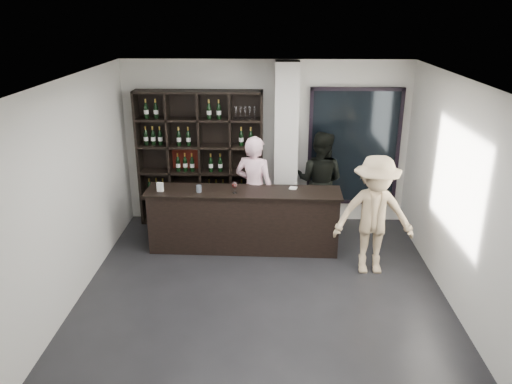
{
  "coord_description": "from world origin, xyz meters",
  "views": [
    {
      "loc": [
        0.09,
        -5.85,
        3.72
      ],
      "look_at": [
        -0.12,
        1.1,
        1.13
      ],
      "focal_mm": 35.0,
      "sensor_mm": 36.0,
      "label": 1
    }
  ],
  "objects_px": {
    "taster_black": "(320,181)",
    "wine_shelf": "(200,159)",
    "tasting_counter": "(244,220)",
    "taster_pink": "(254,189)",
    "customer": "(374,216)"
  },
  "relations": [
    {
      "from": "wine_shelf",
      "to": "tasting_counter",
      "type": "xyz_separation_m",
      "value": [
        0.81,
        -1.08,
        -0.69
      ]
    },
    {
      "from": "taster_pink",
      "to": "taster_black",
      "type": "xyz_separation_m",
      "value": [
        1.12,
        0.55,
        -0.03
      ]
    },
    {
      "from": "taster_pink",
      "to": "taster_black",
      "type": "bearing_deg",
      "value": -133.8
    },
    {
      "from": "tasting_counter",
      "to": "taster_pink",
      "type": "xyz_separation_m",
      "value": [
        0.16,
        0.36,
        0.39
      ]
    },
    {
      "from": "tasting_counter",
      "to": "taster_pink",
      "type": "bearing_deg",
      "value": 67.34
    },
    {
      "from": "wine_shelf",
      "to": "tasting_counter",
      "type": "bearing_deg",
      "value": -52.86
    },
    {
      "from": "wine_shelf",
      "to": "customer",
      "type": "distance_m",
      "value": 3.27
    },
    {
      "from": "taster_pink",
      "to": "taster_black",
      "type": "relative_size",
      "value": 1.03
    },
    {
      "from": "taster_pink",
      "to": "tasting_counter",
      "type": "bearing_deg",
      "value": 86.18
    },
    {
      "from": "wine_shelf",
      "to": "taster_black",
      "type": "relative_size",
      "value": 1.37
    },
    {
      "from": "taster_black",
      "to": "wine_shelf",
      "type": "bearing_deg",
      "value": 17.56
    },
    {
      "from": "taster_black",
      "to": "customer",
      "type": "height_order",
      "value": "customer"
    },
    {
      "from": "wine_shelf",
      "to": "taster_black",
      "type": "bearing_deg",
      "value": -4.49
    },
    {
      "from": "taster_black",
      "to": "customer",
      "type": "relative_size",
      "value": 0.98
    },
    {
      "from": "taster_pink",
      "to": "customer",
      "type": "relative_size",
      "value": 1.01
    }
  ]
}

